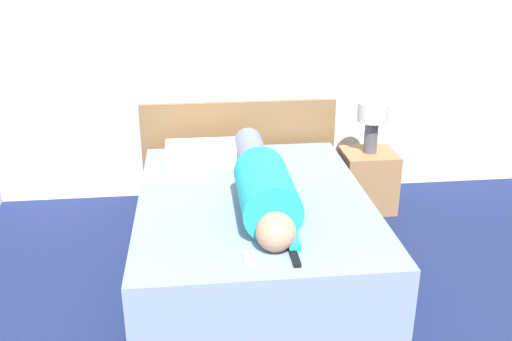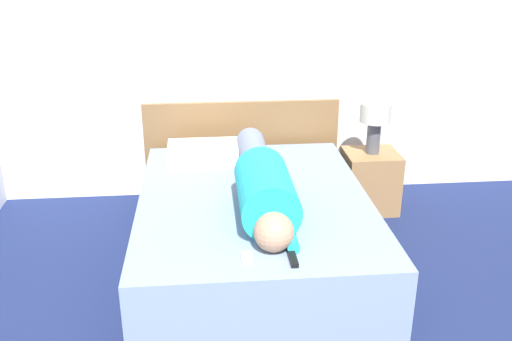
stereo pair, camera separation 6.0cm
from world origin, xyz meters
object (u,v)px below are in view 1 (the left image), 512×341
at_px(table_lamp, 372,118).
at_px(person_lying, 263,184).
at_px(nightstand, 367,180).
at_px(pillow_near_headboard, 204,152).
at_px(bed, 254,228).
at_px(tv_remote, 295,259).
at_px(cell_phone, 249,258).

bearing_deg(table_lamp, person_lying, -138.52).
bearing_deg(nightstand, pillow_near_headboard, 179.40).
bearing_deg(pillow_near_headboard, person_lying, -67.97).
bearing_deg(nightstand, table_lamp, -63.43).
relative_size(table_lamp, person_lying, 0.25).
distance_m(nightstand, table_lamp, 0.53).
bearing_deg(person_lying, nightstand, 41.48).
height_order(person_lying, pillow_near_headboard, person_lying).
bearing_deg(bed, nightstand, 35.38).
bearing_deg(person_lying, tv_remote, -82.86).
bearing_deg(pillow_near_headboard, cell_phone, -82.61).
xyz_separation_m(table_lamp, cell_phone, (-1.14, -1.53, -0.29)).
relative_size(table_lamp, pillow_near_headboard, 0.69).
distance_m(pillow_near_headboard, cell_phone, 1.56).
relative_size(pillow_near_headboard, cell_phone, 4.59).
bearing_deg(cell_phone, pillow_near_headboard, 97.39).
xyz_separation_m(nightstand, cell_phone, (-1.14, -1.53, 0.24)).
distance_m(nightstand, person_lying, 1.36).
xyz_separation_m(table_lamp, person_lying, (-0.98, -0.87, -0.15)).
bearing_deg(cell_phone, nightstand, 53.45).
bearing_deg(table_lamp, pillow_near_headboard, 179.40).
bearing_deg(tv_remote, person_lying, 97.14).
distance_m(person_lying, cell_phone, 0.70).
xyz_separation_m(bed, nightstand, (1.03, 0.73, 0.00)).
distance_m(bed, tv_remote, 0.90).
relative_size(bed, cell_phone, 15.73).
xyz_separation_m(person_lying, cell_phone, (-0.16, -0.67, -0.14)).
height_order(table_lamp, person_lying, table_lamp).
bearing_deg(pillow_near_headboard, nightstand, -0.60).
distance_m(nightstand, cell_phone, 1.92).
bearing_deg(nightstand, person_lying, -138.52).
height_order(bed, nightstand, nightstand).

